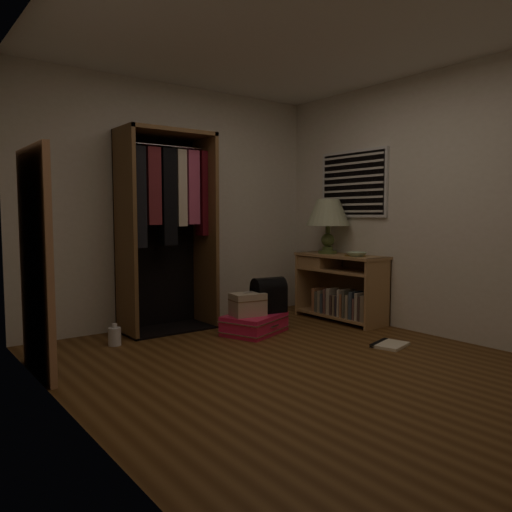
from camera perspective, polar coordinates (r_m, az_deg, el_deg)
name	(u,v)px	position (r m, az deg, el deg)	size (l,w,h in m)	color
ground	(297,365)	(4.09, 4.76, -12.36)	(4.00, 4.00, 0.00)	#583719
room_walls	(302,177)	(4.00, 5.31, 9.00)	(3.52, 4.02, 2.60)	silver
console_bookshelf	(339,285)	(5.77, 9.46, -3.29)	(0.42, 1.12, 0.75)	#AB8052
open_wardrobe	(169,214)	(5.26, -9.96, 4.80)	(0.98, 0.50, 2.05)	brown
floor_mirror	(36,262)	(4.03, -23.85, -0.67)	(0.06, 0.80, 1.70)	tan
pink_suitcase	(255,324)	(5.11, -0.17, -7.73)	(0.76, 0.66, 0.20)	#E51C50
train_case	(248,304)	(5.00, -0.95, -5.52)	(0.36, 0.28, 0.24)	tan
black_bag	(269,294)	(5.16, 1.45, -4.40)	(0.36, 0.26, 0.36)	black
table_lamp	(328,214)	(5.85, 8.24, 4.80)	(0.61, 0.61, 0.63)	#475B2C
brass_tray	(355,255)	(5.58, 11.25, 0.08)	(0.25, 0.25, 0.01)	#AB8F41
ceramic_bowl	(356,254)	(5.49, 11.41, 0.19)	(0.20, 0.20, 0.05)	#B5D9B7
white_jug	(115,336)	(4.83, -15.85, -8.80)	(0.12, 0.12, 0.20)	silver
floor_book	(388,344)	(4.80, 14.88, -9.74)	(0.38, 0.33, 0.03)	#F0E6C9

